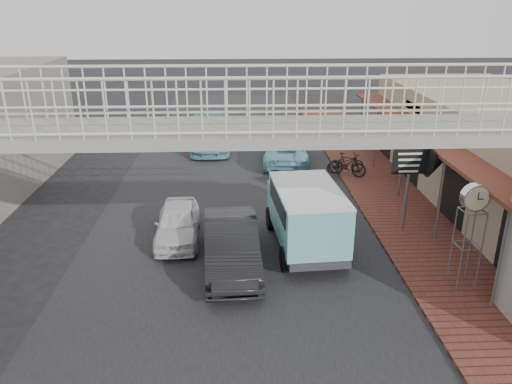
{
  "coord_description": "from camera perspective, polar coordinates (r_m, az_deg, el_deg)",
  "views": [
    {
      "loc": [
        0.17,
        -14.02,
        7.61
      ],
      "look_at": [
        0.82,
        1.22,
        1.8
      ],
      "focal_mm": 35.0,
      "sensor_mm": 36.0,
      "label": 1
    }
  ],
  "objects": [
    {
      "name": "ground",
      "position": [
        15.95,
        -2.78,
        -7.67
      ],
      "size": [
        120.0,
        120.0,
        0.0
      ],
      "primitive_type": "plane",
      "color": "black",
      "rests_on": "ground"
    },
    {
      "name": "road_strip",
      "position": [
        15.95,
        -2.79,
        -7.66
      ],
      "size": [
        10.0,
        60.0,
        0.01
      ],
      "primitive_type": "cube",
      "color": "black",
      "rests_on": "ground"
    },
    {
      "name": "sidewalk",
      "position": [
        19.67,
        16.56,
        -2.67
      ],
      "size": [
        3.0,
        40.0,
        0.1
      ],
      "primitive_type": "cube",
      "color": "brown",
      "rests_on": "ground"
    },
    {
      "name": "footbridge",
      "position": [
        10.96,
        -3.13,
        -3.05
      ],
      "size": [
        16.4,
        2.4,
        6.34
      ],
      "color": "gray",
      "rests_on": "ground"
    },
    {
      "name": "white_hatchback",
      "position": [
        17.17,
        -8.95,
        -3.46
      ],
      "size": [
        1.56,
        3.64,
        1.22
      ],
      "primitive_type": "imported",
      "rotation": [
        0.0,
        0.0,
        0.03
      ],
      "color": "silver",
      "rests_on": "ground"
    },
    {
      "name": "dark_sedan",
      "position": [
        15.16,
        -2.84,
        -6.07
      ],
      "size": [
        1.82,
        4.64,
        1.51
      ],
      "primitive_type": "imported",
      "rotation": [
        0.0,
        0.0,
        0.05
      ],
      "color": "black",
      "rests_on": "ground"
    },
    {
      "name": "angkot_curb",
      "position": [
        25.14,
        3.4,
        4.76
      ],
      "size": [
        2.56,
        4.9,
        1.32
      ],
      "primitive_type": "imported",
      "rotation": [
        0.0,
        0.0,
        3.06
      ],
      "color": "#71AFC4",
      "rests_on": "ground"
    },
    {
      "name": "angkot_far",
      "position": [
        27.75,
        -5.31,
        6.46
      ],
      "size": [
        2.31,
        5.26,
        1.5
      ],
      "primitive_type": "imported",
      "rotation": [
        0.0,
        0.0,
        0.04
      ],
      "color": "#6AA5B7",
      "rests_on": "ground"
    },
    {
      "name": "angkot_van",
      "position": [
        16.13,
        5.72,
        -1.98
      ],
      "size": [
        2.34,
        4.57,
        2.17
      ],
      "rotation": [
        0.0,
        0.0,
        0.08
      ],
      "color": "black",
      "rests_on": "ground"
    },
    {
      "name": "motorcycle_near",
      "position": [
        23.72,
        10.18,
        3.25
      ],
      "size": [
        1.86,
        0.87,
        0.94
      ],
      "primitive_type": "imported",
      "rotation": [
        0.0,
        0.0,
        1.72
      ],
      "color": "black",
      "rests_on": "sidewalk"
    },
    {
      "name": "motorcycle_far",
      "position": [
        23.33,
        10.39,
        3.1
      ],
      "size": [
        1.79,
        1.3,
        1.07
      ],
      "primitive_type": "imported",
      "rotation": [
        0.0,
        0.0,
        1.06
      ],
      "color": "black",
      "rests_on": "sidewalk"
    },
    {
      "name": "street_clock",
      "position": [
        14.48,
        23.65,
        -1.09
      ],
      "size": [
        0.76,
        0.63,
        3.05
      ],
      "rotation": [
        0.0,
        0.0,
        0.08
      ],
      "color": "#59595B",
      "rests_on": "sidewalk"
    },
    {
      "name": "arrow_sign",
      "position": [
        17.76,
        19.57,
        3.3
      ],
      "size": [
        1.8,
        1.13,
        3.12
      ],
      "rotation": [
        0.0,
        0.0,
        0.02
      ],
      "color": "#59595B",
      "rests_on": "sidewalk"
    }
  ]
}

